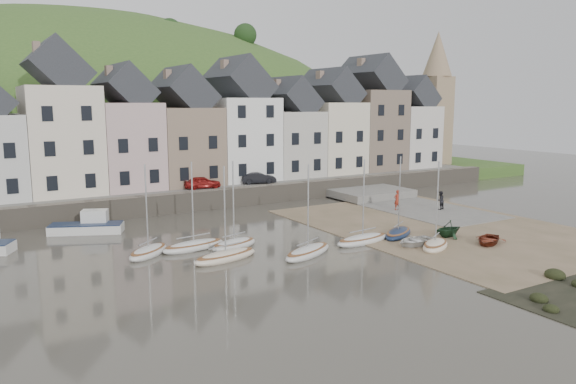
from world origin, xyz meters
TOP-DOWN VIEW (x-y plane):
  - ground at (0.00, 0.00)m, footprint 160.00×160.00m
  - quay_land at (0.00, 32.00)m, footprint 90.00×30.00m
  - quay_street at (0.00, 20.50)m, footprint 70.00×7.00m
  - seawall at (0.00, 17.00)m, footprint 70.00×1.20m
  - beach at (11.00, 0.00)m, footprint 18.00×26.00m
  - slipway at (15.00, 8.00)m, footprint 8.00×18.00m
  - hillside at (-5.00, 60.00)m, footprint 134.40×84.00m
  - townhouse_terrace at (1.76, 24.00)m, footprint 61.05×8.00m
  - church_spire at (34.55, 24.00)m, footprint 4.00×4.00m
  - sailboat_0 at (-8.81, 4.03)m, footprint 4.89×2.16m
  - sailboat_1 at (-11.95, 4.15)m, footprint 3.93×3.67m
  - sailboat_2 at (-7.99, 0.54)m, footprint 4.99×2.50m
  - sailboat_3 at (-6.23, 2.96)m, footprint 4.08×2.51m
  - sailboat_4 at (-2.86, -1.32)m, footprint 5.02×3.38m
  - sailboat_5 at (5.84, -0.51)m, footprint 4.34×3.41m
  - sailboat_6 at (2.32, -0.63)m, footprint 4.93×2.01m
  - sailboat_7 at (5.67, -4.47)m, footprint 3.79×3.07m
  - motorboat_2 at (-14.04, 12.91)m, footprint 5.72×3.75m
  - rowboat_white at (4.96, -3.19)m, footprint 3.35×2.53m
  - rowboat_green at (8.84, -2.69)m, footprint 2.48×2.16m
  - rowboat_red at (9.73, -5.62)m, footprint 3.65×3.29m
  - person_red at (12.45, 6.93)m, footprint 0.71×0.49m
  - person_dark at (16.04, 5.00)m, footprint 0.95×0.81m
  - car_left at (-1.80, 19.50)m, footprint 3.79×1.96m
  - car_right at (4.51, 19.50)m, footprint 3.84×2.30m

SIDE VIEW (x-z plane):
  - hillside at x=-5.00m, z-range -59.99..24.01m
  - ground at x=0.00m, z-range 0.00..0.00m
  - beach at x=11.00m, z-range 0.00..0.06m
  - slipway at x=15.00m, z-range 0.00..0.12m
  - sailboat_4 at x=-2.86m, z-range -2.90..3.42m
  - sailboat_6 at x=2.32m, z-range -2.90..3.42m
  - sailboat_2 at x=-7.99m, z-range -2.90..3.42m
  - sailboat_0 at x=-8.81m, z-range -2.90..3.42m
  - sailboat_5 at x=5.84m, z-range -2.89..3.43m
  - sailboat_1 at x=-11.95m, z-range -2.89..3.43m
  - sailboat_3 at x=-6.23m, z-range -2.89..3.43m
  - sailboat_7 at x=5.67m, z-range -2.89..3.43m
  - rowboat_red at x=9.73m, z-range 0.06..0.68m
  - rowboat_white at x=4.96m, z-range 0.06..0.71m
  - motorboat_2 at x=-14.04m, z-range -0.27..1.43m
  - rowboat_green at x=8.84m, z-range 0.06..1.33m
  - quay_land at x=0.00m, z-range 0.00..1.50m
  - seawall at x=0.00m, z-range 0.00..1.80m
  - person_dark at x=16.04m, z-range 0.12..1.86m
  - person_red at x=12.45m, z-range 0.12..1.99m
  - quay_street at x=0.00m, z-range 1.50..1.60m
  - car_right at x=4.51m, z-range 1.60..2.79m
  - car_left at x=-1.80m, z-range 1.60..2.83m
  - townhouse_terrace at x=1.76m, z-range 0.36..14.29m
  - church_spire at x=34.55m, z-range 2.06..20.06m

